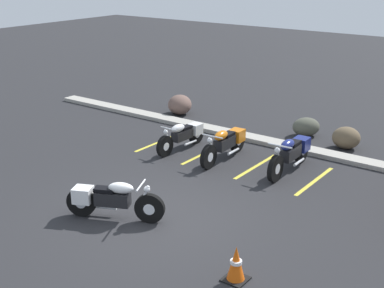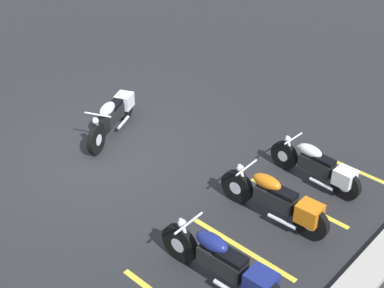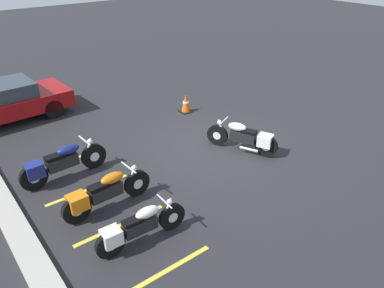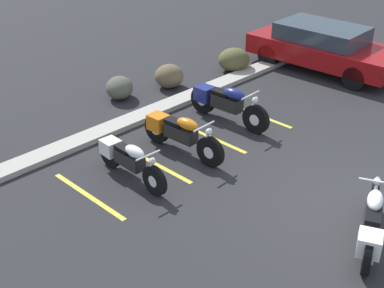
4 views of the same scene
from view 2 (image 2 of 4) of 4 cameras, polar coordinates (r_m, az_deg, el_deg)
name	(u,v)px [view 2 (image 2 of 4)]	position (r m, az deg, el deg)	size (l,w,h in m)	color
ground	(104,155)	(11.29, -9.34, -1.13)	(60.00, 60.00, 0.00)	#262628
motorcycle_white_featured	(113,115)	(11.80, -8.38, 3.11)	(1.97, 1.04, 0.83)	black
parked_bike_0	(319,167)	(10.35, 13.39, -2.38)	(0.56, 1.98, 0.78)	black
parked_bike_1	(278,201)	(9.33, 9.19, -5.99)	(0.61, 2.16, 0.85)	black
parked_bike_2	(226,265)	(8.09, 3.60, -12.73)	(0.63, 2.25, 0.89)	black
stall_line_0	(342,164)	(11.27, 15.73, -2.11)	(0.10, 2.10, 0.00)	gold
stall_line_1	(297,202)	(10.08, 11.18, -6.10)	(0.10, 2.10, 0.00)	gold
stall_line_2	(242,248)	(9.03, 5.39, -11.04)	(0.10, 2.10, 0.00)	gold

